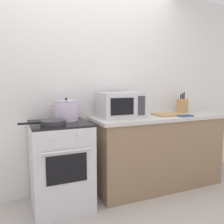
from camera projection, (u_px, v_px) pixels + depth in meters
name	position (u px, v px, depth m)	size (l,w,h in m)	color
back_wall	(104.00, 89.00, 3.03)	(4.40, 0.10, 2.50)	silver
lower_cabinet_right	(158.00, 153.00, 3.05)	(1.64, 0.56, 0.88)	#8C7051
countertop_right	(159.00, 117.00, 3.00)	(1.70, 0.60, 0.04)	beige
stove	(61.00, 165.00, 2.54)	(0.60, 0.64, 0.92)	silver
stock_pot	(66.00, 110.00, 2.60)	(0.34, 0.26, 0.25)	silver
frying_pan	(52.00, 123.00, 2.32)	(0.44, 0.24, 0.05)	#28282B
microwave	(120.00, 105.00, 2.82)	(0.50, 0.37, 0.30)	silver
cutting_board	(168.00, 114.00, 3.02)	(0.36, 0.26, 0.02)	tan
knife_block	(182.00, 105.00, 3.27)	(0.13, 0.10, 0.28)	tan
oven_mitt	(184.00, 116.00, 2.93)	(0.18, 0.14, 0.02)	#33477A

